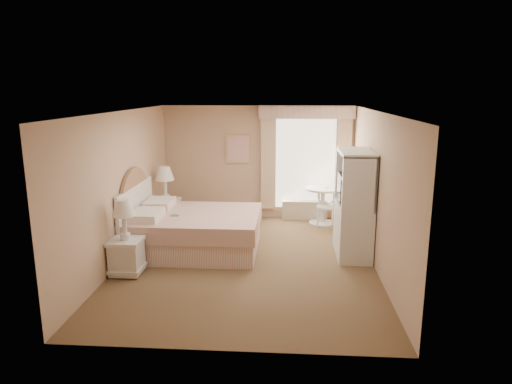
# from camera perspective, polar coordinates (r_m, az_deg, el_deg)

# --- Properties ---
(room) EXTENTS (4.21, 5.51, 2.51)m
(room) POSITION_cam_1_polar(r_m,az_deg,el_deg) (7.48, -1.10, 0.40)
(room) COLOR brown
(room) RESTS_ON ground
(window) EXTENTS (2.05, 0.22, 2.51)m
(window) POSITION_cam_1_polar(r_m,az_deg,el_deg) (10.05, 6.22, 4.04)
(window) COLOR white
(window) RESTS_ON room
(framed_art) EXTENTS (0.52, 0.04, 0.62)m
(framed_art) POSITION_cam_1_polar(r_m,az_deg,el_deg) (10.13, -2.31, 5.37)
(framed_art) COLOR tan
(framed_art) RESTS_ON room
(bed) EXTENTS (2.31, 1.82, 1.61)m
(bed) POSITION_cam_1_polar(r_m,az_deg,el_deg) (8.30, -8.49, -4.66)
(bed) COLOR tan
(bed) RESTS_ON room
(nightstand_near) EXTENTS (0.49, 0.49, 1.19)m
(nightstand_near) POSITION_cam_1_polar(r_m,az_deg,el_deg) (7.43, -15.94, -6.62)
(nightstand_near) COLOR silver
(nightstand_near) RESTS_ON room
(nightstand_far) EXTENTS (0.53, 0.53, 1.29)m
(nightstand_far) POSITION_cam_1_polar(r_m,az_deg,el_deg) (9.60, -11.20, -1.73)
(nightstand_far) COLOR silver
(nightstand_far) RESTS_ON room
(round_table) EXTENTS (0.75, 0.75, 0.79)m
(round_table) POSITION_cam_1_polar(r_m,az_deg,el_deg) (9.88, 8.34, -0.96)
(round_table) COLOR silver
(round_table) RESTS_ON room
(cafe_chair) EXTENTS (0.45, 0.45, 0.82)m
(cafe_chair) POSITION_cam_1_polar(r_m,az_deg,el_deg) (9.80, 8.74, -1.43)
(cafe_chair) COLOR silver
(cafe_chair) RESTS_ON room
(armoire) EXTENTS (0.55, 1.11, 1.84)m
(armoire) POSITION_cam_1_polar(r_m,az_deg,el_deg) (8.06, 12.15, -2.53)
(armoire) COLOR silver
(armoire) RESTS_ON room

